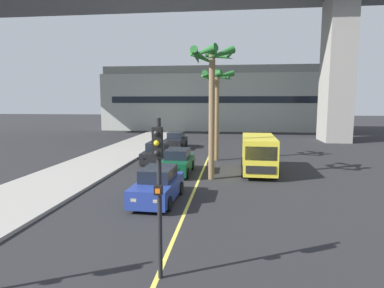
% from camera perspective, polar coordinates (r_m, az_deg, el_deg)
% --- Properties ---
extents(sidewalk_left, '(4.80, 80.00, 0.15)m').
position_cam_1_polar(sidewalk_left, '(20.67, -21.99, -5.81)').
color(sidewalk_left, '#9E9991').
rests_on(sidewalk_left, ground).
extents(lane_stripe_center, '(0.14, 56.00, 0.01)m').
position_cam_1_polar(lane_stripe_center, '(26.05, 2.65, -2.78)').
color(lane_stripe_center, '#DBCC4C').
rests_on(lane_stripe_center, ground).
extents(pier_building_backdrop, '(37.40, 8.04, 10.00)m').
position_cam_1_polar(pier_building_backdrop, '(54.21, 4.97, 7.72)').
color(pier_building_backdrop, '#ADB2A8').
rests_on(pier_building_backdrop, ground).
extents(car_queue_front, '(1.96, 4.16, 1.56)m').
position_cam_1_polar(car_queue_front, '(15.48, -5.91, -7.18)').
color(car_queue_front, navy).
rests_on(car_queue_front, ground).
extents(car_queue_second, '(1.94, 4.15, 1.56)m').
position_cam_1_polar(car_queue_second, '(32.66, -2.83, 0.56)').
color(car_queue_second, black).
rests_on(car_queue_second, ground).
extents(car_queue_third, '(1.88, 4.12, 1.56)m').
position_cam_1_polar(car_queue_third, '(24.88, -6.01, -1.62)').
color(car_queue_third, black).
rests_on(car_queue_third, ground).
extents(car_queue_fourth, '(1.85, 4.11, 1.56)m').
position_cam_1_polar(car_queue_fourth, '(21.19, -2.54, -3.17)').
color(car_queue_fourth, '#0C4728').
rests_on(car_queue_fourth, ground).
extents(delivery_van, '(2.25, 5.29, 2.36)m').
position_cam_1_polar(delivery_van, '(21.65, 11.42, -1.56)').
color(delivery_van, yellow).
rests_on(delivery_van, ground).
extents(traffic_light_median_near, '(0.24, 0.37, 4.20)m').
position_cam_1_polar(traffic_light_median_near, '(8.33, -5.79, -5.76)').
color(traffic_light_median_near, black).
rests_on(traffic_light_median_near, ground).
extents(palm_tree_near_median, '(2.76, 2.90, 7.77)m').
position_cam_1_polar(palm_tree_near_median, '(19.33, 3.44, 12.09)').
color(palm_tree_near_median, brown).
rests_on(palm_tree_near_median, ground).
extents(palm_tree_mid_median, '(2.65, 2.78, 6.99)m').
position_cam_1_polar(palm_tree_mid_median, '(25.63, 4.38, 9.72)').
color(palm_tree_mid_median, brown).
rests_on(palm_tree_mid_median, ground).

